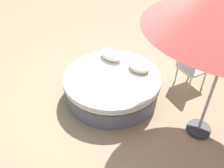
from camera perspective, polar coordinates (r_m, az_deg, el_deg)
ground_plane at (r=5.18m, az=0.00°, el=-2.86°), size 16.00×16.00×0.00m
round_bed at (r=4.99m, az=0.00°, el=-0.43°), size 2.01×2.01×0.56m
throw_pillow_0 at (r=4.97m, az=6.56°, el=4.10°), size 0.48×0.37×0.15m
throw_pillow_1 at (r=5.28m, az=-0.18°, el=7.04°), size 0.56×0.35×0.20m
patio_chair at (r=5.37m, az=18.21°, el=4.24°), size 0.65×0.64×0.98m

